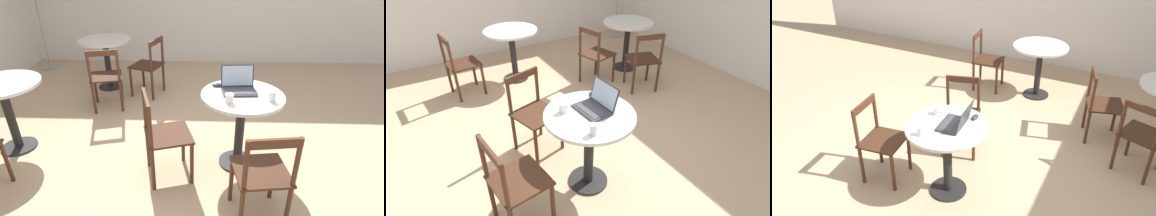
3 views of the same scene
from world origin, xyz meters
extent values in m
plane|color=tan|center=(0.00, 0.00, 0.00)|extent=(16.00, 16.00, 0.00)
cylinder|color=black|center=(0.06, -0.34, 0.01)|extent=(0.36, 0.36, 0.02)
cylinder|color=black|center=(0.06, -0.34, 0.37)|extent=(0.09, 0.09, 0.71)
cylinder|color=silver|center=(0.06, -0.34, 0.74)|extent=(0.75, 0.75, 0.03)
cylinder|color=black|center=(0.24, 2.01, 0.01)|extent=(0.36, 0.36, 0.02)
cylinder|color=black|center=(0.24, 2.01, 0.37)|extent=(0.09, 0.09, 0.71)
cylinder|color=silver|center=(0.24, 2.01, 0.74)|extent=(0.75, 0.75, 0.03)
cylinder|color=#472819|center=(-0.46, -0.23, 0.22)|extent=(0.04, 0.04, 0.43)
cylinder|color=#472819|center=(-0.41, -0.58, 0.22)|extent=(0.04, 0.04, 0.43)
cylinder|color=#472819|center=(-0.80, -0.27, 0.22)|extent=(0.04, 0.04, 0.43)
cylinder|color=#472819|center=(-0.76, -0.62, 0.22)|extent=(0.04, 0.04, 0.43)
cube|color=#3C2215|center=(-0.61, -0.42, 0.44)|extent=(0.45, 0.45, 0.02)
cylinder|color=#472819|center=(-0.80, -0.27, 0.65)|extent=(0.04, 0.04, 0.39)
cylinder|color=#472819|center=(-0.76, -0.62, 0.65)|extent=(0.04, 0.04, 0.39)
cube|color=#472819|center=(-0.78, -0.45, 0.81)|extent=(0.07, 0.38, 0.07)
cylinder|color=#472819|center=(0.08, 0.21, 0.22)|extent=(0.04, 0.04, 0.43)
cylinder|color=#472819|center=(-0.25, 0.11, 0.22)|extent=(0.04, 0.04, 0.43)
cylinder|color=#472819|center=(-0.02, 0.54, 0.22)|extent=(0.04, 0.04, 0.43)
cylinder|color=#472819|center=(-0.35, 0.44, 0.22)|extent=(0.04, 0.04, 0.43)
cube|color=#3C2215|center=(-0.13, 0.32, 0.44)|extent=(0.50, 0.50, 0.02)
cylinder|color=#472819|center=(-0.02, 0.54, 0.65)|extent=(0.04, 0.04, 0.39)
cylinder|color=#472819|center=(-0.35, 0.44, 0.65)|extent=(0.04, 0.04, 0.39)
cube|color=#472819|center=(-0.18, 0.49, 0.81)|extent=(0.37, 0.13, 0.07)
cylinder|color=#472819|center=(1.37, 1.51, 0.22)|extent=(0.04, 0.04, 0.43)
cylinder|color=#472819|center=(1.46, 1.17, 0.22)|extent=(0.04, 0.04, 0.43)
cylinder|color=#472819|center=(1.03, 1.42, 0.22)|extent=(0.04, 0.04, 0.43)
cylinder|color=#472819|center=(1.12, 1.08, 0.22)|extent=(0.04, 0.04, 0.43)
cube|color=#3C2215|center=(1.24, 1.30, 0.44)|extent=(0.49, 0.49, 0.02)
cylinder|color=#472819|center=(1.03, 1.42, 0.65)|extent=(0.04, 0.04, 0.39)
cylinder|color=#472819|center=(1.12, 1.08, 0.65)|extent=(0.04, 0.04, 0.39)
cube|color=#472819|center=(1.08, 1.25, 0.81)|extent=(0.12, 0.37, 0.07)
cylinder|color=#472819|center=(1.58, 1.06, 0.22)|extent=(0.04, 0.04, 0.43)
cylinder|color=#472819|center=(1.46, 0.73, 0.22)|extent=(0.04, 0.04, 0.43)
cylinder|color=#472819|center=(1.79, 0.61, 0.22)|extent=(0.04, 0.04, 0.43)
cube|color=#3C2215|center=(1.69, 0.83, 0.44)|extent=(0.51, 0.51, 0.02)
cylinder|color=#472819|center=(1.46, 0.73, 0.65)|extent=(0.04, 0.04, 0.39)
cube|color=#472819|center=(1.63, 0.67, 0.81)|extent=(0.36, 0.15, 0.07)
cylinder|color=#472819|center=(-0.33, 2.12, 0.22)|extent=(0.04, 0.04, 0.43)
cylinder|color=#472819|center=(-0.29, 1.77, 0.22)|extent=(0.04, 0.04, 0.43)
cylinder|color=#472819|center=(-0.68, 2.08, 0.22)|extent=(0.04, 0.04, 0.43)
cylinder|color=#472819|center=(-0.64, 1.73, 0.22)|extent=(0.04, 0.04, 0.43)
cube|color=#3C2215|center=(-0.49, 1.92, 0.44)|extent=(0.44, 0.44, 0.02)
cylinder|color=#472819|center=(-0.68, 2.08, 0.65)|extent=(0.04, 0.04, 0.39)
cylinder|color=#472819|center=(-0.64, 1.73, 0.65)|extent=(0.04, 0.04, 0.39)
cube|color=#472819|center=(-0.66, 1.90, 0.81)|extent=(0.07, 0.38, 0.07)
cube|color=#2D2D33|center=(0.10, -0.31, 0.77)|extent=(0.23, 0.32, 0.02)
cube|color=#38383D|center=(0.08, -0.31, 0.78)|extent=(0.13, 0.27, 0.00)
cube|color=#2D2D33|center=(0.23, -0.30, 0.88)|extent=(0.08, 0.31, 0.20)
cube|color=#9EB2C6|center=(0.22, -0.30, 0.88)|extent=(0.07, 0.28, 0.18)
ellipsoid|color=#2D2D33|center=(0.24, -0.12, 0.78)|extent=(0.06, 0.10, 0.03)
cylinder|color=silver|center=(-0.10, -0.21, 0.80)|extent=(0.07, 0.07, 0.08)
torus|color=silver|center=(-0.05, -0.21, 0.80)|extent=(0.05, 0.01, 0.05)
cylinder|color=silver|center=(-0.06, -0.57, 0.80)|extent=(0.06, 0.06, 0.09)
camera|label=1|loc=(-2.39, 0.02, 1.90)|focal=28.00mm
camera|label=2|loc=(-1.04, -2.01, 2.10)|focal=28.00mm
camera|label=3|loc=(1.46, -2.80, 2.57)|focal=35.00mm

